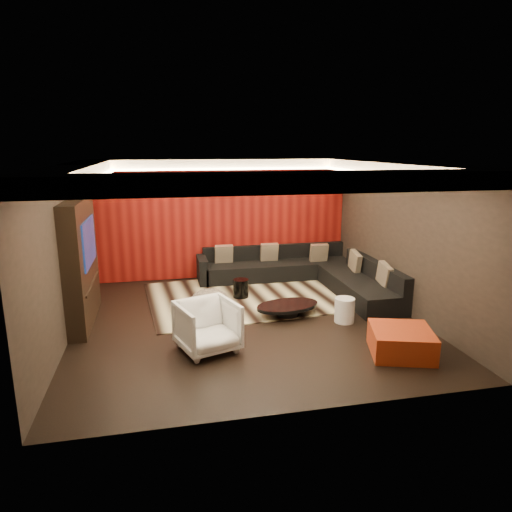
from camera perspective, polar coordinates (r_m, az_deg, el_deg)
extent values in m
cube|color=black|center=(8.36, -1.16, -8.13)|extent=(6.00, 6.00, 0.02)
cube|color=silver|center=(7.77, -1.26, 11.57)|extent=(6.00, 6.00, 0.02)
cube|color=black|center=(10.87, -4.23, 4.63)|extent=(6.00, 0.02, 2.80)
cube|color=black|center=(7.96, -22.99, 0.28)|extent=(0.02, 6.00, 2.80)
cube|color=black|center=(9.00, 17.97, 2.14)|extent=(0.02, 6.00, 2.80)
cube|color=#6B0C0A|center=(10.83, -4.20, 4.60)|extent=(5.98, 0.05, 2.78)
cube|color=silver|center=(10.44, -4.12, 11.39)|extent=(6.00, 0.60, 0.22)
cube|color=silver|center=(5.16, 4.51, 9.18)|extent=(6.00, 0.60, 0.22)
cube|color=silver|center=(7.74, -21.60, 9.74)|extent=(0.60, 4.80, 0.22)
cube|color=silver|center=(8.70, 16.79, 10.43)|extent=(0.60, 4.80, 0.22)
cube|color=#FFD899|center=(10.11, -3.83, 10.81)|extent=(4.80, 0.08, 0.04)
cube|color=#FFD899|center=(5.49, 3.47, 8.52)|extent=(4.80, 0.08, 0.04)
cube|color=#FFD899|center=(7.70, -19.01, 9.26)|extent=(0.08, 4.80, 0.04)
cube|color=#FFD899|center=(8.55, 14.72, 9.91)|extent=(0.08, 4.80, 0.04)
cube|color=black|center=(8.58, -21.05, -0.71)|extent=(0.30, 2.00, 2.20)
cube|color=black|center=(8.48, -20.18, 1.63)|extent=(0.04, 1.30, 0.80)
cube|color=black|center=(8.65, -19.78, -3.23)|extent=(0.04, 1.60, 0.04)
cube|color=beige|center=(9.63, -1.22, -5.04)|extent=(4.26, 3.35, 0.02)
cylinder|color=black|center=(8.56, 3.96, -6.69)|extent=(1.43, 1.43, 0.20)
cylinder|color=black|center=(9.49, -1.92, -4.05)|extent=(0.43, 0.43, 0.38)
ellipsoid|color=beige|center=(8.82, -5.79, -5.46)|extent=(0.76, 0.76, 0.39)
cylinder|color=silver|center=(8.38, 11.00, -6.65)|extent=(0.36, 0.36, 0.44)
cube|color=#A33415|center=(7.37, 17.68, -10.16)|extent=(1.11, 1.11, 0.40)
imported|color=white|center=(7.11, -6.07, -8.75)|extent=(1.07, 1.08, 0.78)
cube|color=black|center=(10.92, 2.72, -1.74)|extent=(3.50, 0.90, 0.40)
cube|color=black|center=(11.16, 2.29, 0.58)|extent=(3.50, 0.20, 0.35)
cube|color=black|center=(9.77, 12.79, -3.93)|extent=(0.90, 2.60, 0.40)
cube|color=black|center=(9.82, 14.76, -1.68)|extent=(0.20, 2.60, 0.35)
cube|color=black|center=(10.59, -6.73, -1.75)|extent=(0.20, 0.90, 0.60)
cube|color=beige|center=(10.93, 7.87, 0.42)|extent=(0.42, 0.20, 0.44)
cube|color=beige|center=(10.23, 12.28, -0.67)|extent=(0.12, 0.50, 0.50)
cube|color=beige|center=(9.33, 15.77, -2.24)|extent=(0.12, 0.50, 0.50)
cube|color=beige|center=(10.88, 1.66, 0.49)|extent=(0.42, 0.20, 0.44)
cube|color=beige|center=(10.73, -4.04, 0.27)|extent=(0.42, 0.20, 0.44)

